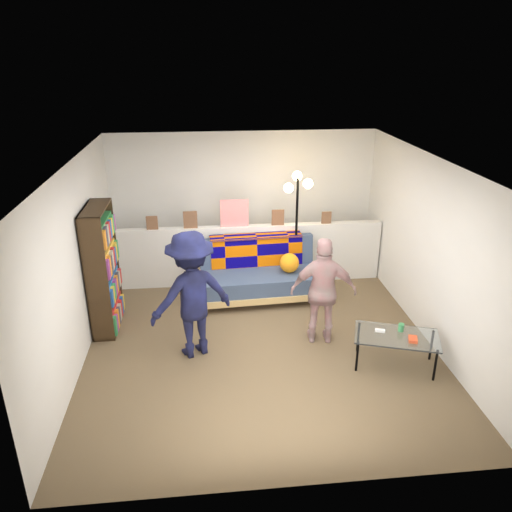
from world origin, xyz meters
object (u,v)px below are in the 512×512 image
Objects in this scene: bookshelf at (103,273)px; person_left at (192,295)px; futon_sofa at (260,274)px; person_right at (323,291)px; coffee_table at (397,338)px; floor_lamp at (297,208)px.

person_left is at bearing -33.54° from bookshelf.
futon_sofa is 1.56m from person_right.
bookshelf reaches higher than futon_sofa.
futon_sofa is at bearing 16.78° from bookshelf.
bookshelf is 1.55× the size of coffee_table.
person_right is (1.69, 0.11, -0.10)m from person_left.
floor_lamp is (2.85, 0.97, 0.54)m from bookshelf.
bookshelf is at bearing 159.73° from coffee_table.
floor_lamp is (-0.84, 2.33, 0.96)m from coffee_table.
futon_sofa is at bearing 125.40° from coffee_table.
bookshelf is 1.45m from person_left.
person_right is at bearing 159.93° from person_left.
floor_lamp is (0.61, 0.30, 0.97)m from futon_sofa.
person_left is (-1.03, -1.48, 0.44)m from futon_sofa.
floor_lamp is at bearing 26.19° from futon_sofa.
floor_lamp is 1.78m from person_right.
person_left is (1.21, -0.80, 0.01)m from bookshelf.
floor_lamp reaches higher than futon_sofa.
person_left is at bearing -132.58° from floor_lamp.
floor_lamp is at bearing -156.30° from person_left.
bookshelf is 1.20× the size of person_right.
coffee_table is at bearing 148.24° from person_right.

